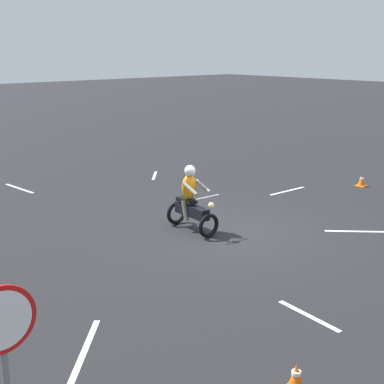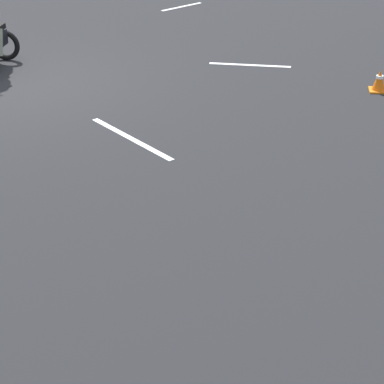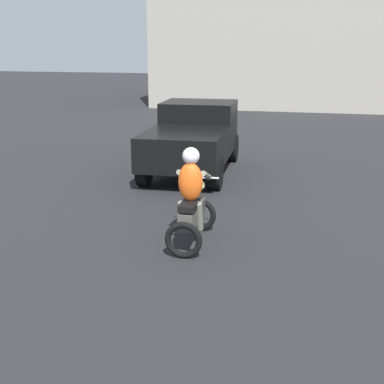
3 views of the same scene
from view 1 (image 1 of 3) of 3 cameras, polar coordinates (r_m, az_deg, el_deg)
ground_plane at (r=13.36m, az=4.06°, el=-4.27°), size 120.00×120.00×0.00m
motorcycle_rider_foreground at (r=13.25m, az=-0.09°, el=-1.11°), size 0.72×1.53×1.66m
stop_sign at (r=5.61m, az=-19.45°, el=-15.62°), size 0.70×0.08×2.30m
traffic_cone_near_right at (r=18.52m, az=17.64°, el=1.14°), size 0.32×0.32×0.39m
traffic_cone_far_right at (r=7.60m, az=11.03°, el=-18.92°), size 0.32×0.32×0.43m
lane_stripe_ne at (r=8.55m, az=-11.43°, el=-16.33°), size 1.38×1.45×0.01m
lane_stripe_n at (r=9.58m, az=12.33°, el=-12.75°), size 0.22×1.35×0.01m
lane_stripe_nw at (r=14.04m, az=18.04°, el=-4.03°), size 1.52×1.48×0.01m
lane_stripe_w at (r=17.38m, az=10.15°, el=0.12°), size 1.59×0.17×0.01m
lane_stripe_sw at (r=19.24m, az=-4.01°, el=1.77°), size 0.93×1.02×0.01m
lane_stripe_s at (r=18.30m, az=-17.93°, el=0.37°), size 0.27×1.69×0.01m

